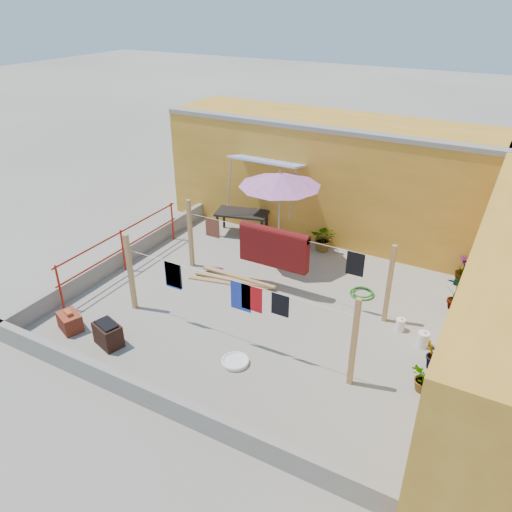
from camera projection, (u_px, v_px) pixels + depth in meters
name	position (u px, v px, depth m)	size (l,w,h in m)	color
ground	(264.00, 307.00, 11.14)	(80.00, 80.00, 0.00)	#9E998E
wall_back	(360.00, 180.00, 13.79)	(11.00, 3.27, 3.21)	gold
parapet_front	(162.00, 402.00, 8.27)	(8.30, 0.16, 0.44)	gray
parapet_left	(123.00, 257.00, 12.77)	(0.16, 7.30, 0.44)	gray
red_railing	(122.00, 244.00, 12.28)	(0.05, 4.20, 1.10)	#9E1C0F
clothesline_rig	(269.00, 254.00, 11.10)	(5.09, 2.35, 1.80)	tan
patio_umbrella	(280.00, 180.00, 12.06)	(2.46, 2.46, 2.44)	gray
outdoor_table	(242.00, 214.00, 14.16)	(1.61, 1.08, 0.69)	black
brick_stack	(70.00, 322.00, 10.31)	(0.62, 0.55, 0.45)	maroon
lumber_pile	(233.00, 280.00, 12.05)	(2.14, 0.63, 0.13)	tan
brazier	(108.00, 334.00, 9.85)	(0.65, 0.53, 0.51)	black
white_basin	(235.00, 361.00, 9.43)	(0.53, 0.53, 0.09)	white
water_jug_a	(400.00, 325.00, 10.32)	(0.20, 0.20, 0.31)	white
water_jug_b	(423.00, 339.00, 9.85)	(0.23, 0.23, 0.36)	white
green_hose	(362.00, 293.00, 11.57)	(0.57, 0.57, 0.08)	#196B17
plant_back_a	(324.00, 238.00, 13.37)	(0.68, 0.59, 0.75)	#265E1B
plant_back_b	(464.00, 270.00, 11.86)	(0.40, 0.40, 0.71)	#265E1B
plant_right_a	(455.00, 293.00, 10.88)	(0.44, 0.30, 0.83)	#265E1B
plant_right_b	(433.00, 355.00, 9.17)	(0.35, 0.28, 0.64)	#265E1B
plant_right_c	(424.00, 379.00, 8.68)	(0.48, 0.41, 0.53)	#265E1B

